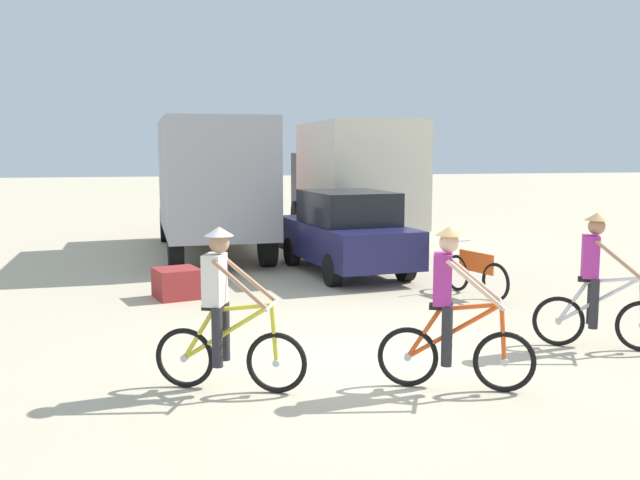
% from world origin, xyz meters
% --- Properties ---
extents(ground_plane, '(120.00, 120.00, 0.00)m').
position_xyz_m(ground_plane, '(0.00, 0.00, 0.00)').
color(ground_plane, beige).
extents(box_truck_grey_hauler, '(2.58, 6.82, 3.35)m').
position_xyz_m(box_truck_grey_hauler, '(-1.20, 9.55, 1.87)').
color(box_truck_grey_hauler, '#9E9EA3').
rests_on(box_truck_grey_hauler, ground).
extents(box_truck_cream_rv, '(2.46, 6.78, 3.35)m').
position_xyz_m(box_truck_cream_rv, '(2.78, 10.82, 1.87)').
color(box_truck_cream_rv, beige).
rests_on(box_truck_cream_rv, ground).
extents(sedan_parked, '(2.27, 4.39, 1.76)m').
position_xyz_m(sedan_parked, '(1.39, 6.09, 0.88)').
color(sedan_parked, '#1E1E4C').
rests_on(sedan_parked, ground).
extents(cyclist_orange_shirt, '(1.62, 0.79, 1.82)m').
position_xyz_m(cyclist_orange_shirt, '(-1.78, -0.75, 0.85)').
color(cyclist_orange_shirt, black).
rests_on(cyclist_orange_shirt, ground).
extents(cyclist_cowboy_hat, '(1.61, 0.80, 1.82)m').
position_xyz_m(cyclist_cowboy_hat, '(0.65, -1.26, 0.85)').
color(cyclist_cowboy_hat, black).
rests_on(cyclist_cowboy_hat, ground).
extents(cyclist_near_camera, '(1.56, 0.88, 1.82)m').
position_xyz_m(cyclist_near_camera, '(3.18, -0.18, 0.85)').
color(cyclist_near_camera, black).
rests_on(cyclist_near_camera, ground).
extents(bicycle_spare, '(0.63, 1.68, 0.97)m').
position_xyz_m(bicycle_spare, '(3.08, 3.30, 0.40)').
color(bicycle_spare, black).
rests_on(bicycle_spare, ground).
extents(supply_crate, '(0.91, 0.92, 0.53)m').
position_xyz_m(supply_crate, '(-2.19, 4.31, 0.27)').
color(supply_crate, '#9E2D2D').
rests_on(supply_crate, ground).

